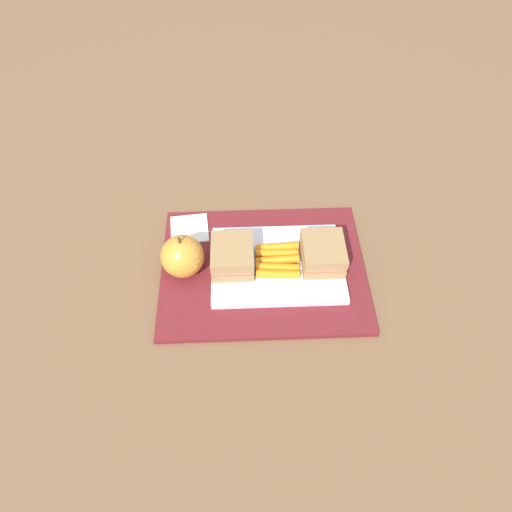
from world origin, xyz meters
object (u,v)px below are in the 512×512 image
at_px(food_tray, 277,264).
at_px(carrot_sticks_bundle, 277,260).
at_px(apple, 182,257).
at_px(paper_napkin, 189,229).
at_px(sandwich_half_right, 232,256).
at_px(sandwich_half_left, 323,253).

distance_m(food_tray, carrot_sticks_bundle, 0.01).
height_order(apple, paper_napkin, apple).
bearing_deg(sandwich_half_right, sandwich_half_left, 180.00).
relative_size(sandwich_half_left, sandwich_half_right, 1.00).
relative_size(food_tray, carrot_sticks_bundle, 2.88).
xyz_separation_m(sandwich_half_right, carrot_sticks_bundle, (-0.08, 0.00, -0.02)).
bearing_deg(carrot_sticks_bundle, sandwich_half_left, -179.81).
height_order(sandwich_half_right, carrot_sticks_bundle, sandwich_half_right).
xyz_separation_m(food_tray, carrot_sticks_bundle, (0.00, 0.00, 0.01)).
bearing_deg(sandwich_half_left, apple, 0.44).
bearing_deg(paper_napkin, carrot_sticks_bundle, 149.52).
distance_m(food_tray, apple, 0.17).
xyz_separation_m(sandwich_half_right, apple, (0.09, 0.00, 0.00)).
height_order(sandwich_half_right, apple, apple).
bearing_deg(food_tray, sandwich_half_left, 180.00).
bearing_deg(sandwich_half_left, carrot_sticks_bundle, 0.19).
bearing_deg(carrot_sticks_bundle, sandwich_half_right, -0.19).
distance_m(carrot_sticks_bundle, paper_napkin, 0.19).
height_order(carrot_sticks_bundle, paper_napkin, carrot_sticks_bundle).
height_order(food_tray, carrot_sticks_bundle, carrot_sticks_bundle).
relative_size(sandwich_half_left, paper_napkin, 1.14).
height_order(sandwich_half_left, apple, apple).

